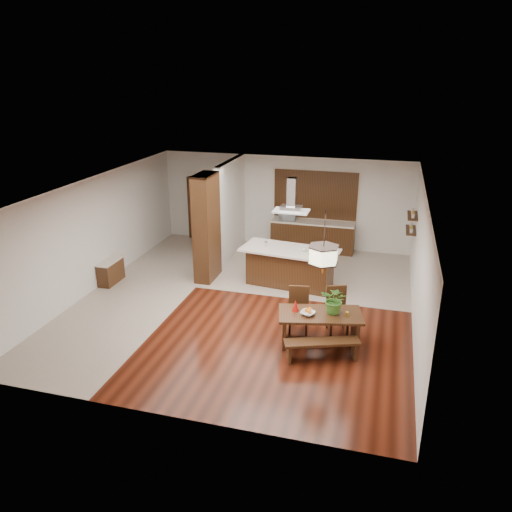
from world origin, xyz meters
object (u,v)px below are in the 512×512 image
(hallway_console, at_px, (111,272))
(dining_chair_left, at_px, (298,311))
(range_hood, at_px, (292,195))
(fruit_bowl, at_px, (308,313))
(kitchen_island, at_px, (290,267))
(foliage_plant, at_px, (335,300))
(dining_bench, at_px, (322,350))
(dining_chair_right, at_px, (338,311))
(dining_table, at_px, (320,321))
(pendant_lantern, at_px, (324,243))
(island_cup, at_px, (304,249))
(microwave, at_px, (287,215))

(hallway_console, distance_m, dining_chair_left, 5.52)
(dining_chair_left, relative_size, range_hood, 1.11)
(fruit_bowl, xyz_separation_m, kitchen_island, (-0.98, 2.95, -0.21))
(foliage_plant, height_order, fruit_bowl, foliage_plant)
(hallway_console, xyz_separation_m, fruit_bowl, (5.66, -1.83, 0.43))
(dining_bench, height_order, dining_chair_right, dining_chair_right)
(dining_table, height_order, fruit_bowl, fruit_bowl)
(foliage_plant, bearing_deg, dining_chair_left, 157.95)
(pendant_lantern, bearing_deg, dining_table, 153.43)
(dining_table, relative_size, island_cup, 14.18)
(dining_chair_left, xyz_separation_m, range_hood, (-0.69, 2.40, 1.97))
(foliage_plant, relative_size, fruit_bowl, 2.07)
(fruit_bowl, distance_m, kitchen_island, 3.11)
(dining_table, bearing_deg, island_cup, 107.34)
(dining_chair_left, relative_size, kitchen_island, 0.38)
(dining_bench, bearing_deg, kitchen_island, 111.75)
(dining_bench, height_order, kitchen_island, kitchen_island)
(kitchen_island, xyz_separation_m, range_hood, (0.00, 0.00, 1.93))
(pendant_lantern, distance_m, range_hood, 3.07)
(dining_table, relative_size, microwave, 3.43)
(dining_bench, relative_size, microwave, 2.77)
(dining_table, height_order, kitchen_island, kitchen_island)
(dining_table, bearing_deg, kitchen_island, 113.53)
(pendant_lantern, bearing_deg, island_cup, 107.34)
(fruit_bowl, height_order, range_hood, range_hood)
(hallway_console, distance_m, microwave, 5.68)
(hallway_console, bearing_deg, dining_chair_left, -13.45)
(dining_bench, xyz_separation_m, dining_chair_left, (-0.67, 1.01, 0.29))
(dining_chair_left, xyz_separation_m, foliage_plant, (0.80, -0.33, 0.51))
(foliage_plant, xyz_separation_m, kitchen_island, (-1.50, 2.72, -0.48))
(hallway_console, height_order, microwave, microwave)
(foliage_plant, bearing_deg, dining_table, -162.35)
(dining_chair_left, bearing_deg, dining_chair_right, 2.65)
(dining_bench, bearing_deg, dining_table, 102.89)
(dining_table, relative_size, pendant_lantern, 1.41)
(dining_bench, bearing_deg, fruit_bowl, 129.47)
(fruit_bowl, bearing_deg, pendant_lantern, 29.40)
(kitchen_island, bearing_deg, range_hood, 96.98)
(dining_chair_right, height_order, microwave, microwave)
(dining_bench, distance_m, microwave, 6.65)
(foliage_plant, relative_size, microwave, 1.10)
(dining_chair_left, relative_size, pendant_lantern, 0.76)
(dining_bench, xyz_separation_m, foliage_plant, (0.14, 0.69, 0.80))
(dining_chair_right, relative_size, kitchen_island, 0.39)
(fruit_bowl, relative_size, kitchen_island, 0.11)
(fruit_bowl, bearing_deg, kitchen_island, 108.38)
(dining_chair_left, height_order, microwave, microwave)
(hallway_console, bearing_deg, island_cup, 11.16)
(range_hood, relative_size, island_cup, 6.89)
(dining_chair_left, height_order, range_hood, range_hood)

